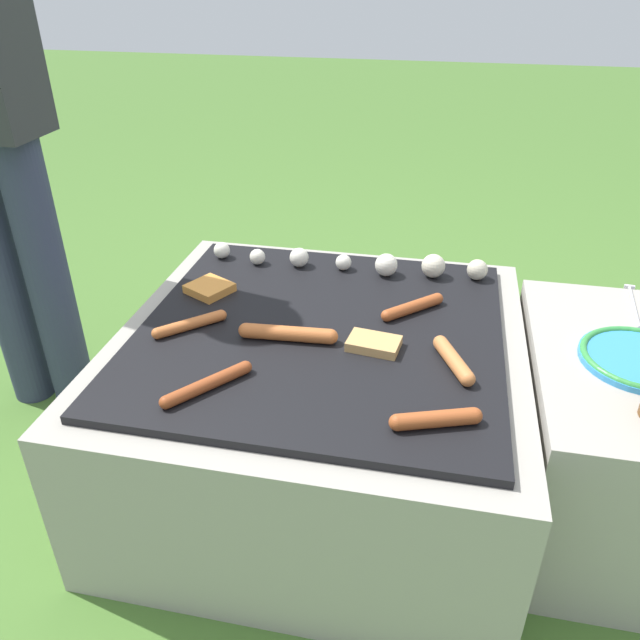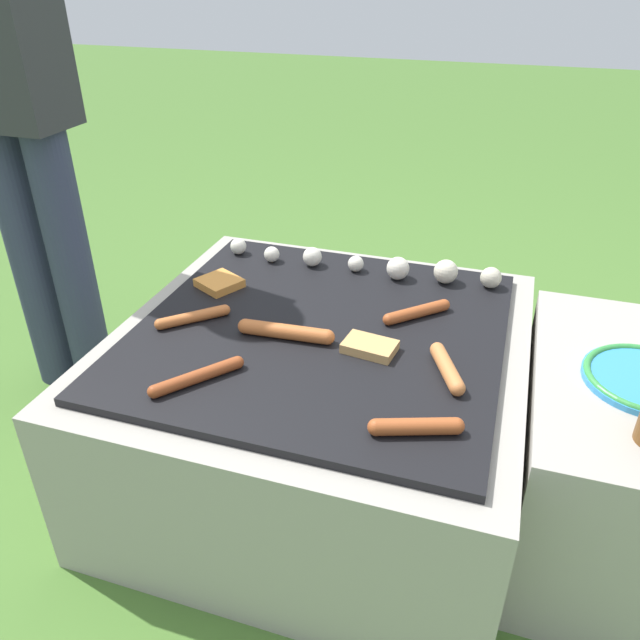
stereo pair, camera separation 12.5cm
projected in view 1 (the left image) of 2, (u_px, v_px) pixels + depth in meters
ground_plane at (320, 471)px, 1.56m from camera, size 14.00×14.00×0.00m
grill at (320, 405)px, 1.46m from camera, size 0.88×0.88×0.42m
side_ledge at (613, 438)px, 1.35m from camera, size 0.40×0.63×0.42m
sausage_mid_right at (436, 419)px, 1.06m from camera, size 0.16×0.07×0.03m
sausage_front_right at (288, 333)px, 1.30m from camera, size 0.21×0.04×0.03m
sausage_back_right at (190, 324)px, 1.34m from camera, size 0.13×0.12×0.02m
sausage_front_center at (207, 384)px, 1.15m from camera, size 0.13×0.16×0.02m
sausage_front_left at (413, 307)px, 1.40m from camera, size 0.13×0.13×0.03m
sausage_back_center at (453, 360)px, 1.22m from camera, size 0.08×0.15×0.03m
bread_slice_center at (210, 288)px, 1.49m from camera, size 0.12×0.12×0.02m
bread_slice_right at (374, 344)px, 1.28m from camera, size 0.11×0.08×0.02m
mushroom_row at (369, 262)px, 1.57m from camera, size 0.71×0.08×0.06m
fork_utensil at (633, 303)px, 1.44m from camera, size 0.04×0.20×0.01m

